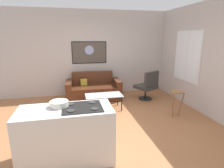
{
  "coord_description": "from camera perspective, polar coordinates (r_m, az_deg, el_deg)",
  "views": [
    {
      "loc": [
        -0.67,
        -3.79,
        1.94
      ],
      "look_at": [
        0.38,
        0.9,
        0.7
      ],
      "focal_mm": 29.43,
      "sensor_mm": 36.0,
      "label": 1
    }
  ],
  "objects": [
    {
      "name": "couch",
      "position": [
        5.9,
        -5.79,
        -1.87
      ],
      "size": [
        1.73,
        0.89,
        0.84
      ],
      "color": "#4B2615",
      "rests_on": "ground"
    },
    {
      "name": "coffee_table",
      "position": [
        4.99,
        -2.56,
        -3.78
      ],
      "size": [
        0.99,
        0.51,
        0.42
      ],
      "color": "silver",
      "rests_on": "ground"
    },
    {
      "name": "window",
      "position": [
        5.74,
        22.24,
        7.88
      ],
      "size": [
        0.03,
        1.18,
        1.45
      ],
      "color": "silver"
    },
    {
      "name": "ground",
      "position": [
        4.32,
        -2.4,
        -12.53
      ],
      "size": [
        6.4,
        6.4,
        0.04
      ],
      "primitive_type": "cube",
      "color": "#A66940"
    },
    {
      "name": "kitchen_counter",
      "position": [
        3.06,
        -13.79,
        -15.16
      ],
      "size": [
        1.42,
        0.65,
        0.91
      ],
      "color": "silver",
      "rests_on": "ground"
    },
    {
      "name": "armchair",
      "position": [
        5.83,
        11.01,
        -0.51
      ],
      "size": [
        0.77,
        0.76,
        0.93
      ],
      "color": "black",
      "rests_on": "ground"
    },
    {
      "name": "back_wall",
      "position": [
        6.28,
        -6.54,
        9.43
      ],
      "size": [
        6.4,
        0.05,
        2.8
      ],
      "primitive_type": "cube",
      "color": "beige",
      "rests_on": "ground"
    },
    {
      "name": "wall_painting",
      "position": [
        6.23,
        -7.06,
        9.69
      ],
      "size": [
        1.14,
        0.03,
        0.72
      ],
      "color": "black"
    },
    {
      "name": "mixing_bowl",
      "position": [
        2.97,
        -16.11,
        -5.99
      ],
      "size": [
        0.29,
        0.29,
        0.09
      ],
      "color": "silver",
      "rests_on": "kitchen_counter"
    },
    {
      "name": "bar_stool",
      "position": [
        4.79,
        19.31,
        -3.82
      ],
      "size": [
        0.35,
        0.35,
        0.66
      ],
      "color": "#8E5E39",
      "rests_on": "ground"
    },
    {
      "name": "right_wall",
      "position": [
        5.28,
        26.28,
        7.11
      ],
      "size": [
        0.05,
        6.4,
        2.8
      ],
      "primitive_type": "cube",
      "color": "beige",
      "rests_on": "ground"
    }
  ]
}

